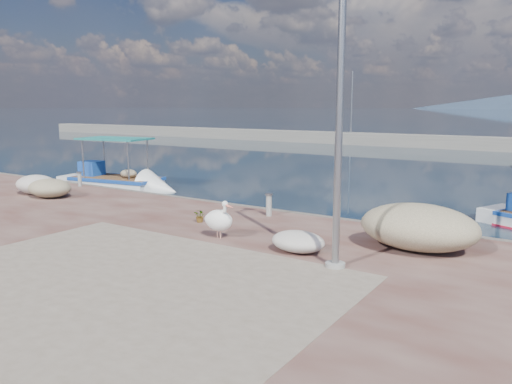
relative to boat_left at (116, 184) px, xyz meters
The scene contains 13 objects.
ground 12.43m from the boat_left, 34.01° to the right, with size 1400.00×1400.00×0.00m, color #162635.
quay_patch 15.06m from the boat_left, 41.37° to the right, with size 9.00×7.00×0.01m, color gray.
breakwater 34.62m from the boat_left, 72.69° to the left, with size 120.00×2.20×7.50m.
boat_left is the anchor object (origin of this frame).
pelican 12.46m from the boat_left, 28.43° to the right, with size 1.12×0.71×1.07m.
lamp_post 16.35m from the boat_left, 23.80° to the right, with size 0.44×0.96×7.00m.
bollard_near 11.02m from the boat_left, 15.12° to the right, with size 0.25×0.25×0.75m.
bollard_far 2.53m from the boat_left, 79.19° to the right, with size 0.22×0.22×0.66m.
potted_plant 10.50m from the boat_left, 27.16° to the right, with size 0.37×0.32×0.41m, color #33722D.
net_pile_a 4.67m from the boat_left, 82.76° to the right, with size 1.88×1.37×0.77m, color silver.
net_pile_c 16.26m from the boat_left, 14.40° to the right, with size 2.91×2.08×1.14m, color #C7B993.
net_pile_d 14.58m from the boat_left, 23.76° to the right, with size 1.37×1.02×0.51m, color silver.
net_pile_b 5.07m from the boat_left, 70.39° to the right, with size 1.85×1.44×0.72m, color #C7B993.
Camera 1 is at (8.68, -9.34, 4.05)m, focal length 35.00 mm.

